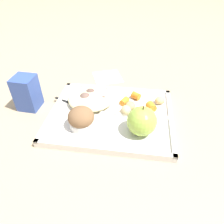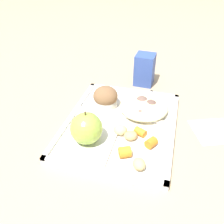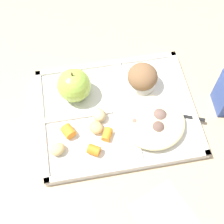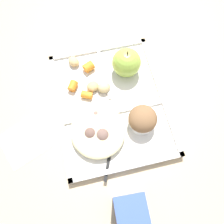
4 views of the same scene
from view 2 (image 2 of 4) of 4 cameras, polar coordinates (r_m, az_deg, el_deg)
The scene contains 18 objects.
ground at distance 0.70m, azimuth 1.90°, elevation -3.55°, with size 6.00×6.00×0.00m, color tan.
lunch_tray at distance 0.70m, azimuth 1.91°, elevation -3.04°, with size 0.36×0.29×0.02m.
green_apple at distance 0.61m, azimuth -5.78°, elevation -3.67°, with size 0.08×0.08×0.09m.
bran_muffin at distance 0.75m, azimuth -1.47°, elevation 3.25°, with size 0.07×0.07×0.06m.
carrot_slice_near_corner at distance 0.65m, azimuth 6.37°, elevation -4.49°, with size 0.02×0.02×0.03m, color orange.
carrot_slice_back at distance 0.62m, azimuth 8.78°, elevation -6.84°, with size 0.02×0.02×0.03m, color orange.
carrot_slice_diagonal at distance 0.59m, azimuth 2.90°, elevation -8.98°, with size 0.03×0.03×0.03m, color orange.
potato_chunk_wedge at distance 0.64m, azimuth 4.19°, elevation -5.30°, with size 0.03×0.03×0.02m, color tan.
potato_chunk_large at distance 0.57m, azimuth 6.13°, elevation -11.58°, with size 0.03×0.03×0.02m, color tan.
potato_chunk_golden at distance 0.65m, azimuth 1.88°, elevation -4.06°, with size 0.03×0.04×0.03m, color tan.
egg_noodle_pile at distance 0.73m, azimuth 7.17°, elevation 1.20°, with size 0.14×0.14×0.03m, color beige.
meatball_side at distance 0.70m, azimuth 6.31°, elevation -0.61°, with size 0.03×0.03×0.03m, color #755B4C.
meatball_front at distance 0.74m, azimuth 8.71°, elevation 1.34°, with size 0.04×0.04×0.04m, color brown.
meatball_back at distance 0.75m, azimuth 6.71°, elevation 2.15°, with size 0.04×0.04×0.04m, color brown.
meatball_center at distance 0.73m, azimuth 4.63°, elevation 1.23°, with size 0.03×0.03×0.03m, color brown.
plastic_fork at distance 0.78m, azimuth 5.91°, elevation 2.26°, with size 0.14×0.07×0.00m.
milk_carton at distance 0.89m, azimuth 7.33°, elevation 9.45°, with size 0.06×0.06×0.11m, color #334C99.
paper_napkin at distance 0.74m, azimuth 21.79°, elevation -3.98°, with size 0.10×0.10×0.00m, color white.
Camera 2 is at (-0.53, -0.12, 0.44)m, focal length 40.67 mm.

